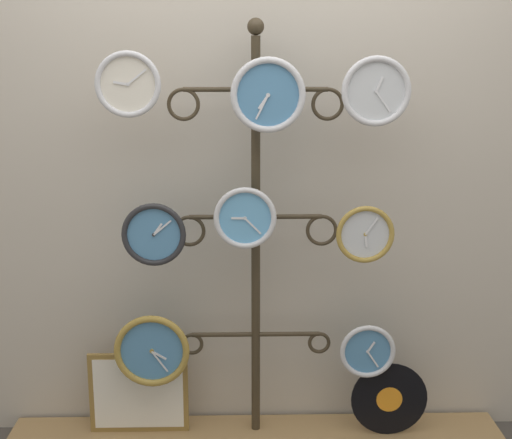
{
  "coord_description": "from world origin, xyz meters",
  "views": [
    {
      "loc": [
        -0.07,
        -2.51,
        1.72
      ],
      "look_at": [
        0.0,
        0.36,
        1.04
      ],
      "focal_mm": 50.0,
      "sensor_mm": 36.0,
      "label": 1
    }
  ],
  "objects_px": {
    "display_stand": "(256,296)",
    "vinyl_record": "(389,399)",
    "clock_top_center": "(268,95)",
    "clock_bottom_right": "(367,351)",
    "clock_top_left": "(128,84)",
    "clock_middle_center": "(245,218)",
    "clock_middle_right": "(365,234)",
    "clock_bottom_left": "(152,351)",
    "clock_top_right": "(376,91)",
    "clock_middle_left": "(154,234)",
    "picture_frame": "(139,393)"
  },
  "relations": [
    {
      "from": "display_stand",
      "to": "clock_middle_center",
      "type": "bearing_deg",
      "value": -111.92
    },
    {
      "from": "vinyl_record",
      "to": "clock_top_center",
      "type": "bearing_deg",
      "value": -174.2
    },
    {
      "from": "clock_middle_left",
      "to": "clock_bottom_right",
      "type": "relative_size",
      "value": 1.1
    },
    {
      "from": "display_stand",
      "to": "clock_top_left",
      "type": "relative_size",
      "value": 7.21
    },
    {
      "from": "clock_middle_left",
      "to": "clock_bottom_right",
      "type": "bearing_deg",
      "value": 0.36
    },
    {
      "from": "clock_top_left",
      "to": "picture_frame",
      "type": "bearing_deg",
      "value": 102.7
    },
    {
      "from": "clock_top_right",
      "to": "vinyl_record",
      "type": "xyz_separation_m",
      "value": [
        0.12,
        0.04,
        -1.34
      ]
    },
    {
      "from": "display_stand",
      "to": "clock_middle_left",
      "type": "height_order",
      "value": "display_stand"
    },
    {
      "from": "clock_bottom_left",
      "to": "vinyl_record",
      "type": "height_order",
      "value": "clock_bottom_left"
    },
    {
      "from": "clock_top_center",
      "to": "clock_middle_right",
      "type": "distance_m",
      "value": 0.69
    },
    {
      "from": "clock_top_center",
      "to": "clock_bottom_right",
      "type": "xyz_separation_m",
      "value": [
        0.43,
        0.03,
        -1.09
      ]
    },
    {
      "from": "picture_frame",
      "to": "clock_middle_left",
      "type": "bearing_deg",
      "value": -40.25
    },
    {
      "from": "display_stand",
      "to": "clock_bottom_right",
      "type": "xyz_separation_m",
      "value": [
        0.48,
        -0.09,
        -0.22
      ]
    },
    {
      "from": "clock_top_right",
      "to": "picture_frame",
      "type": "distance_m",
      "value": 1.66
    },
    {
      "from": "display_stand",
      "to": "clock_top_left",
      "type": "height_order",
      "value": "display_stand"
    },
    {
      "from": "clock_middle_center",
      "to": "clock_middle_right",
      "type": "bearing_deg",
      "value": -0.07
    },
    {
      "from": "clock_top_center",
      "to": "clock_middle_left",
      "type": "relative_size",
      "value": 1.11
    },
    {
      "from": "clock_middle_left",
      "to": "picture_frame",
      "type": "height_order",
      "value": "clock_middle_left"
    },
    {
      "from": "clock_top_center",
      "to": "vinyl_record",
      "type": "distance_m",
      "value": 1.43
    },
    {
      "from": "clock_top_right",
      "to": "clock_bottom_right",
      "type": "height_order",
      "value": "clock_top_right"
    },
    {
      "from": "clock_top_right",
      "to": "clock_middle_left",
      "type": "xyz_separation_m",
      "value": [
        -0.89,
        0.01,
        -0.58
      ]
    },
    {
      "from": "clock_top_left",
      "to": "clock_middle_right",
      "type": "xyz_separation_m",
      "value": [
        0.94,
        0.0,
        -0.6
      ]
    },
    {
      "from": "clock_bottom_right",
      "to": "clock_bottom_left",
      "type": "bearing_deg",
      "value": -179.82
    },
    {
      "from": "clock_middle_center",
      "to": "picture_frame",
      "type": "distance_m",
      "value": 0.95
    },
    {
      "from": "display_stand",
      "to": "clock_top_left",
      "type": "xyz_separation_m",
      "value": [
        -0.5,
        -0.12,
        0.91
      ]
    },
    {
      "from": "vinyl_record",
      "to": "clock_bottom_left",
      "type": "bearing_deg",
      "value": -178.43
    },
    {
      "from": "clock_bottom_right",
      "to": "vinyl_record",
      "type": "height_order",
      "value": "clock_bottom_right"
    },
    {
      "from": "clock_top_left",
      "to": "clock_top_right",
      "type": "distance_m",
      "value": 0.97
    },
    {
      "from": "clock_bottom_left",
      "to": "clock_bottom_right",
      "type": "xyz_separation_m",
      "value": [
        0.92,
        0.0,
        -0.01
      ]
    },
    {
      "from": "clock_bottom_left",
      "to": "clock_middle_center",
      "type": "bearing_deg",
      "value": -3.11
    },
    {
      "from": "clock_top_center",
      "to": "picture_frame",
      "type": "height_order",
      "value": "clock_top_center"
    },
    {
      "from": "display_stand",
      "to": "clock_bottom_right",
      "type": "relative_size",
      "value": 7.73
    },
    {
      "from": "clock_middle_left",
      "to": "clock_top_center",
      "type": "bearing_deg",
      "value": -2.96
    },
    {
      "from": "clock_bottom_right",
      "to": "picture_frame",
      "type": "distance_m",
      "value": 1.03
    },
    {
      "from": "clock_top_center",
      "to": "clock_top_left",
      "type": "bearing_deg",
      "value": 179.63
    },
    {
      "from": "clock_bottom_left",
      "to": "clock_top_center",
      "type": "bearing_deg",
      "value": -3.13
    },
    {
      "from": "clock_top_right",
      "to": "clock_top_left",
      "type": "bearing_deg",
      "value": -179.32
    },
    {
      "from": "clock_top_center",
      "to": "picture_frame",
      "type": "relative_size",
      "value": 0.67
    },
    {
      "from": "clock_top_right",
      "to": "clock_middle_right",
      "type": "xyz_separation_m",
      "value": [
        -0.03,
        -0.01,
        -0.58
      ]
    },
    {
      "from": "clock_top_left",
      "to": "clock_middle_left",
      "type": "relative_size",
      "value": 0.97
    },
    {
      "from": "clock_top_right",
      "to": "vinyl_record",
      "type": "bearing_deg",
      "value": 18.81
    },
    {
      "from": "vinyl_record",
      "to": "clock_middle_left",
      "type": "bearing_deg",
      "value": -178.23
    },
    {
      "from": "display_stand",
      "to": "vinyl_record",
      "type": "relative_size",
      "value": 5.48
    },
    {
      "from": "clock_middle_left",
      "to": "display_stand",
      "type": "bearing_deg",
      "value": 12.78
    },
    {
      "from": "clock_middle_center",
      "to": "vinyl_record",
      "type": "relative_size",
      "value": 0.76
    },
    {
      "from": "vinyl_record",
      "to": "clock_top_right",
      "type": "bearing_deg",
      "value": -161.19
    },
    {
      "from": "clock_middle_center",
      "to": "vinyl_record",
      "type": "distance_m",
      "value": 1.05
    },
    {
      "from": "picture_frame",
      "to": "clock_middle_center",
      "type": "bearing_deg",
      "value": -12.47
    },
    {
      "from": "clock_bottom_right",
      "to": "vinyl_record",
      "type": "xyz_separation_m",
      "value": [
        0.11,
        0.03,
        -0.24
      ]
    },
    {
      "from": "clock_top_left",
      "to": "vinyl_record",
      "type": "height_order",
      "value": "clock_top_left"
    }
  ]
}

